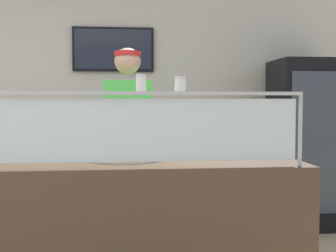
% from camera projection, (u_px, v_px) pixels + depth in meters
% --- Properties ---
extents(shop_rear_unit, '(6.35, 0.13, 2.70)m').
position_uv_depth(shop_rear_unit, '(138.00, 100.00, 4.78)').
color(shop_rear_unit, beige).
rests_on(shop_rear_unit, ground).
extents(serving_counter, '(1.95, 0.70, 0.95)m').
position_uv_depth(serving_counter, '(148.00, 235.00, 2.72)').
color(serving_counter, '#4C3828').
rests_on(serving_counter, ground).
extents(sneeze_guard, '(1.78, 0.06, 0.44)m').
position_uv_depth(sneeze_guard, '(151.00, 120.00, 2.39)').
color(sneeze_guard, '#B2B5BC').
rests_on(sneeze_guard, serving_counter).
extents(pizza_tray, '(0.48, 0.48, 0.04)m').
position_uv_depth(pizza_tray, '(126.00, 157.00, 2.77)').
color(pizza_tray, '#9EA0A8').
rests_on(pizza_tray, serving_counter).
extents(pizza_server, '(0.09, 0.28, 0.01)m').
position_uv_depth(pizza_server, '(131.00, 154.00, 2.75)').
color(pizza_server, '#ADAFB7').
rests_on(pizza_server, pizza_tray).
extents(parmesan_shaker, '(0.06, 0.06, 0.10)m').
position_uv_depth(parmesan_shaker, '(141.00, 84.00, 2.38)').
color(parmesan_shaker, white).
rests_on(parmesan_shaker, sneeze_guard).
extents(pepper_flake_shaker, '(0.06, 0.06, 0.09)m').
position_uv_depth(pepper_flake_shaker, '(180.00, 85.00, 2.40)').
color(pepper_flake_shaker, white).
rests_on(pepper_flake_shaker, sneeze_guard).
extents(worker_figure, '(0.41, 0.50, 1.76)m').
position_uv_depth(worker_figure, '(129.00, 142.00, 3.40)').
color(worker_figure, '#23232D').
rests_on(worker_figure, ground).
extents(drink_fridge, '(0.69, 0.65, 1.78)m').
position_uv_depth(drink_fridge, '(306.00, 143.00, 4.54)').
color(drink_fridge, black).
rests_on(drink_fridge, ground).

